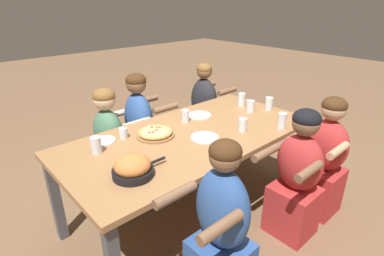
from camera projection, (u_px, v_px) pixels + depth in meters
ground_plane at (192, 210)px, 2.75m from camera, size 18.00×18.00×0.00m
dining_table at (192, 142)px, 2.47m from camera, size 2.12×1.04×0.77m
pizza_board_main at (155, 133)px, 2.39m from camera, size 0.31×0.31×0.05m
skillet_bowl at (133, 167)px, 1.84m from camera, size 0.38×0.26×0.14m
empty_plate_a at (199, 115)px, 2.81m from camera, size 0.22×0.22×0.02m
empty_plate_b at (104, 141)px, 2.31m from camera, size 0.18×0.18×0.02m
empty_plate_c at (205, 137)px, 2.36m from camera, size 0.22×0.22×0.02m
cocktail_glass_blue at (124, 133)px, 2.36m from camera, size 0.06×0.06×0.11m
drinking_glass_a at (242, 101)px, 3.05m from camera, size 0.07×0.07×0.13m
drinking_glass_b at (250, 107)px, 2.89m from camera, size 0.08×0.08×0.11m
drinking_glass_c at (243, 126)px, 2.47m from camera, size 0.07×0.07×0.11m
drinking_glass_d at (282, 122)px, 2.53m from camera, size 0.07×0.07×0.13m
drinking_glass_e at (219, 150)px, 2.06m from camera, size 0.06×0.06×0.13m
drinking_glass_f at (96, 145)px, 2.12m from camera, size 0.07×0.07×0.12m
drinking_glass_g at (185, 117)px, 2.66m from camera, size 0.07×0.07×0.11m
drinking_glass_h at (269, 103)px, 2.95m from camera, size 0.07×0.07×0.12m
diner_near_midright at (296, 180)px, 2.31m from camera, size 0.51×0.40×1.08m
diner_far_midleft at (111, 147)px, 2.83m from camera, size 0.51×0.40×1.07m
diner_near_right at (323, 162)px, 2.58m from camera, size 0.51×0.40×1.08m
diner_far_center at (140, 134)px, 3.02m from camera, size 0.51×0.40×1.15m
diner_near_midleft at (221, 233)px, 1.78m from camera, size 0.51×0.40×1.12m
diner_far_right at (204, 115)px, 3.58m from camera, size 0.51×0.40×1.13m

